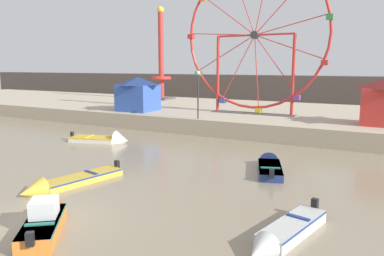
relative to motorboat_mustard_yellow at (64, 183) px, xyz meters
name	(u,v)px	position (x,y,z in m)	size (l,w,h in m)	color
ground_plane	(41,222)	(2.44, -3.36, -0.20)	(240.00, 240.00, 0.00)	gray
quay_promenade	(268,117)	(2.44, 24.60, 0.49)	(110.00, 19.27, 1.37)	#B7A88E
distant_town_skyline	(310,91)	(2.44, 44.77, 2.00)	(140.00, 3.00, 4.40)	#564C47
motorboat_mustard_yellow	(64,183)	(0.00, 0.00, 0.00)	(2.21, 5.52, 1.12)	gold
motorboat_orange_hull	(46,218)	(3.06, -3.64, 0.17)	(3.33, 3.79, 1.41)	orange
motorboat_white_red_stripe	(107,140)	(-5.53, 9.32, 0.00)	(4.84, 2.68, 1.46)	silver
motorboat_navy_blue	(269,166)	(7.78, 7.83, 0.03)	(2.60, 4.59, 1.15)	navy
motorboat_pale_grey	(283,234)	(10.85, -0.53, 0.05)	(1.90, 4.65, 1.03)	silver
ferris_wheel_red_frame	(255,37)	(2.07, 20.98, 8.17)	(13.59, 1.20, 13.92)	red
drop_tower_red_tower	(161,67)	(-13.99, 29.92, 5.53)	(2.80, 2.80, 12.09)	#BC332D
carnival_booth_blue_tent	(138,93)	(-8.85, 17.85, 2.93)	(3.89, 3.88, 3.37)	#3356B7
promenade_lamp_near	(198,88)	(-0.86, 15.55, 3.80)	(0.32, 0.32, 4.03)	#2D2D33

